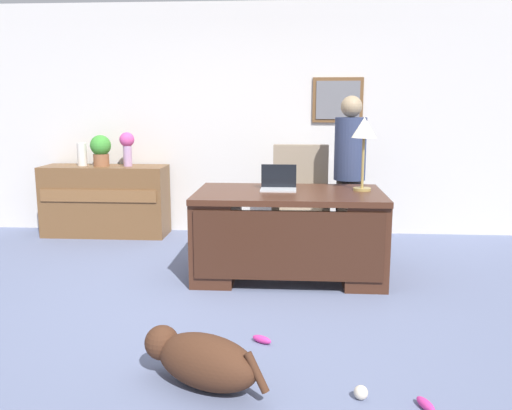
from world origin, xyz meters
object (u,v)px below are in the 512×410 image
object	(u,v)px
credenza	(106,201)
laptop	(279,184)
armchair	(300,203)
vase_empty	(82,154)
vase_with_flowers	(127,145)
desk	(289,231)
dog_toy_ball	(361,392)
dog_toy_bone	(262,339)
person_standing	(349,174)
potted_plant	(101,149)
dog_toy_plush	(426,405)
desk_lamp	(364,132)
dog_lying	(201,359)

from	to	relation	value
credenza	laptop	distance (m)	2.50
armchair	vase_empty	distance (m)	2.62
vase_with_flowers	vase_empty	xyz separation A→B (m)	(-0.54, 0.00, -0.11)
armchair	laptop	size ratio (longest dim) A/B	3.45
desk	vase_empty	world-z (taller)	vase_empty
armchair	vase_with_flowers	xyz separation A→B (m)	(-2.01, 0.39, 0.58)
dog_toy_ball	dog_toy_bone	distance (m)	0.86
person_standing	potted_plant	distance (m)	2.89
dog_toy_ball	dog_toy_plush	world-z (taller)	dog_toy_ball
desk_lamp	dog_toy_ball	distance (m)	2.55
desk_lamp	vase_empty	size ratio (longest dim) A/B	2.45
vase_empty	dog_toy_ball	xyz separation A→B (m)	(2.84, -3.51, -0.92)
credenza	potted_plant	world-z (taller)	potted_plant
desk	credenza	bearing A→B (deg)	146.57
vase_empty	dog_lying	bearing A→B (deg)	-59.99
credenza	dog_toy_plush	distance (m)	4.63
armchair	person_standing	xyz separation A→B (m)	(0.49, -0.23, 0.34)
vase_with_flowers	person_standing	bearing A→B (deg)	-13.98
dog_toy_plush	person_standing	bearing A→B (deg)	92.36
laptop	vase_with_flowers	world-z (taller)	vase_with_flowers
desk_lamp	vase_with_flowers	xyz separation A→B (m)	(-2.55, 1.31, -0.22)
dog_toy_ball	desk	bearing A→B (deg)	101.16
potted_plant	dog_toy_ball	xyz separation A→B (m)	(2.62, -3.51, -0.99)
desk	vase_empty	bearing A→B (deg)	149.38
dog_lying	dog_toy_ball	size ratio (longest dim) A/B	9.78
laptop	dog_toy_plush	size ratio (longest dim) A/B	2.21
vase_with_flowers	dog_toy_ball	xyz separation A→B (m)	(2.30, -3.51, -1.03)
credenza	armchair	xyz separation A→B (m)	(2.30, -0.39, 0.08)
laptop	desk_lamp	world-z (taller)	desk_lamp
credenza	dog_toy_bone	xyz separation A→B (m)	(2.02, -2.86, -0.39)
potted_plant	desk	bearing A→B (deg)	-33.13
desk_lamp	dog_toy_ball	size ratio (longest dim) A/B	8.59
dog_toy_bone	dog_toy_plush	bearing A→B (deg)	-39.16
credenza	dog_lying	size ratio (longest dim) A/B	1.95
laptop	credenza	bearing A→B (deg)	147.61
credenza	armchair	size ratio (longest dim) A/B	1.31
dog_lying	dog_toy_ball	bearing A→B (deg)	-5.51
dog_lying	dog_toy_plush	distance (m)	1.20
desk	dog_toy_plush	bearing A→B (deg)	-71.19
armchair	dog_toy_bone	bearing A→B (deg)	-96.26
dog_lying	dog_toy_ball	world-z (taller)	dog_lying
dog_lying	desk_lamp	xyz separation A→B (m)	(1.11, 2.12, 1.14)
dog_toy_bone	desk	bearing A→B (deg)	83.68
dog_lying	dog_toy_plush	xyz separation A→B (m)	(1.19, -0.16, -0.13)
desk	desk_lamp	distance (m)	1.10
potted_plant	dog_toy_bone	distance (m)	3.66
armchair	dog_lying	xyz separation A→B (m)	(-0.57, -3.03, -0.34)
credenza	vase_empty	distance (m)	0.60
desk	person_standing	bearing A→B (deg)	53.47
dog_lying	vase_empty	size ratio (longest dim) A/B	2.79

